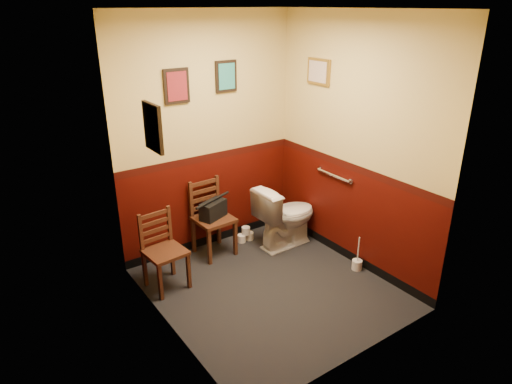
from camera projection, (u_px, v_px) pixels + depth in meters
floor at (270, 288)px, 4.74m from camera, size 2.20×2.40×0.00m
ceiling at (274, 9)px, 3.70m from camera, size 2.20×2.40×0.00m
wall_back at (208, 137)px, 5.13m from camera, size 2.20×0.00×2.70m
wall_front at (370, 210)px, 3.31m from camera, size 2.20×0.00×2.70m
wall_left at (161, 192)px, 3.64m from camera, size 0.00×2.40×2.70m
wall_right at (355, 146)px, 4.80m from camera, size 0.00×2.40×2.70m
grab_bar at (334, 175)px, 5.13m from camera, size 0.05×0.56×0.06m
framed_print_back_a at (177, 86)px, 4.70m from camera, size 0.28×0.04×0.36m
framed_print_back_b at (226, 76)px, 4.99m from camera, size 0.26×0.04×0.34m
framed_print_left at (153, 127)px, 3.53m from camera, size 0.04×0.30×0.38m
framed_print_right at (319, 72)px, 4.98m from camera, size 0.04×0.34×0.28m
toilet at (286, 216)px, 5.46m from camera, size 0.79×0.45×0.76m
toilet_brush at (357, 264)px, 5.05m from camera, size 0.11×0.11×0.40m
chair_left at (163, 251)px, 4.64m from camera, size 0.41×0.41×0.82m
chair_right at (212, 218)px, 5.27m from camera, size 0.43×0.43×0.89m
handbag at (213, 210)px, 5.19m from camera, size 0.36×0.27×0.23m
tp_stack at (246, 235)px, 5.66m from camera, size 0.22×0.11×0.19m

